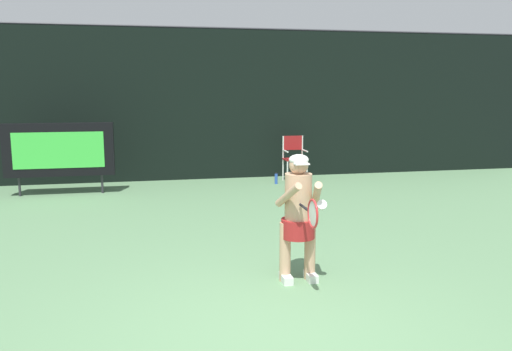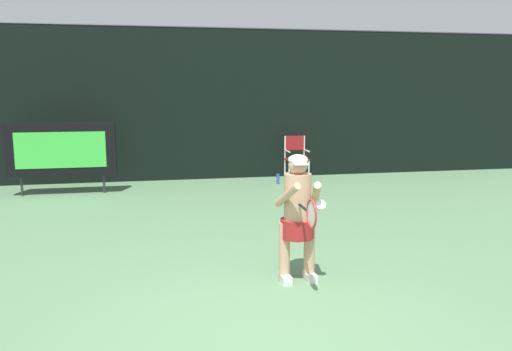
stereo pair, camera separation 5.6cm
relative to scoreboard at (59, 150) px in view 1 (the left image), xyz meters
name	(u,v)px [view 1 (the left image)]	position (x,y,z in m)	size (l,w,h in m)	color
ground	(279,344)	(2.83, -7.32, -0.96)	(18.00, 22.00, 0.03)	#608B5F
backdrop_screen	(190,105)	(2.83, 1.37, 0.86)	(18.00, 0.12, 3.66)	black
scoreboard	(59,150)	(0.00, 0.00, 0.00)	(2.20, 0.21, 1.50)	black
umpire_chair	(294,156)	(5.24, 0.58, -0.33)	(0.52, 0.44, 1.08)	white
water_bottle	(276,179)	(4.72, 0.28, -0.82)	(0.07, 0.07, 0.27)	blue
tennis_player	(298,213)	(3.43, -5.86, -0.14)	(0.53, 0.61, 1.48)	white
tennis_racket	(312,213)	(3.40, -6.44, -0.01)	(0.03, 0.60, 0.31)	black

